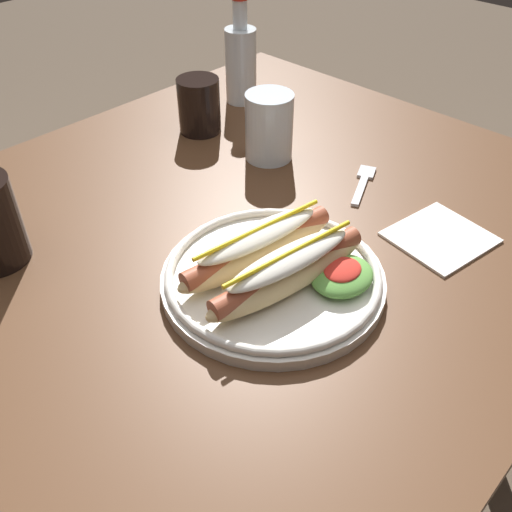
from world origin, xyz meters
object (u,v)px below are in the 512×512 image
Objects in this scene: fork at (363,182)px; napkin at (440,237)px; water_cup at (269,127)px; soda_cup at (199,106)px; glass_bottle at (241,61)px; hot_dog_plate at (276,269)px.

fork is 0.90× the size of napkin.
water_cup is (-0.04, 0.17, 0.05)m from fork.
fork is 0.18m from water_cup.
soda_cup is 0.77× the size of napkin.
napkin is (-0.13, -0.53, -0.08)m from glass_bottle.
glass_bottle is 0.56m from napkin.
fork is 0.39m from glass_bottle.
hot_dog_plate is at bearing -119.49° from soda_cup.
hot_dog_plate is 2.51× the size of water_cup.
soda_cup is at bearing 95.58° from water_cup.
glass_bottle is (0.13, 0.20, 0.02)m from water_cup.
glass_bottle is at bearing 56.36° from water_cup.
hot_dog_plate is 1.38× the size of glass_bottle.
soda_cup is 0.87× the size of water_cup.
fork is 1.02× the size of water_cup.
glass_bottle is at bearing 49.33° from hot_dog_plate.
fork is (0.28, 0.06, -0.02)m from hot_dog_plate.
water_cup reaches higher than soda_cup.
fork is 0.34m from soda_cup.
water_cup is 0.88× the size of napkin.
fork is at bearing -79.86° from soda_cup.
napkin is (0.01, -0.50, -0.05)m from soda_cup.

